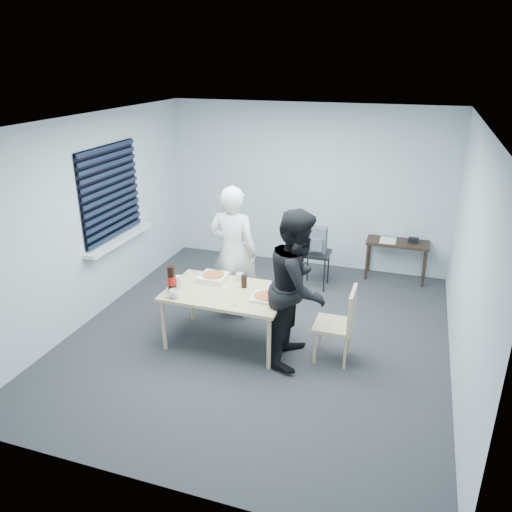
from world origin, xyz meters
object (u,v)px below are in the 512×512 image
(mug_a, at_px, (174,294))
(mug_b, at_px, (240,277))
(person_white, at_px, (233,253))
(chair_right, at_px, (342,320))
(person_black, at_px, (298,287))
(soda_bottle, at_px, (172,279))
(chair_far, at_px, (237,271))
(stool, at_px, (316,259))
(backpack, at_px, (317,240))
(dining_table, at_px, (226,296))
(side_table, at_px, (397,246))

(mug_a, relative_size, mug_b, 1.23)
(person_white, bearing_deg, chair_right, 157.12)
(person_black, distance_m, mug_b, 0.92)
(person_black, distance_m, mug_a, 1.41)
(person_white, xyz_separation_m, soda_bottle, (-0.43, -0.88, -0.05))
(person_black, bearing_deg, mug_b, 65.06)
(person_black, xyz_separation_m, mug_b, (-0.82, 0.38, -0.16))
(chair_far, height_order, mug_b, chair_far)
(mug_b, bearing_deg, chair_right, -12.60)
(mug_a, xyz_separation_m, soda_bottle, (-0.10, 0.15, 0.10))
(person_white, height_order, stool, person_white)
(chair_far, xyz_separation_m, chair_right, (1.58, -0.92, 0.00))
(chair_right, xyz_separation_m, mug_a, (-1.86, -0.39, 0.22))
(chair_right, xyz_separation_m, backpack, (-0.67, 1.83, 0.23))
(dining_table, relative_size, backpack, 3.60)
(backpack, xyz_separation_m, soda_bottle, (-1.28, -2.07, 0.09))
(person_white, bearing_deg, dining_table, 104.08)
(dining_table, xyz_separation_m, chair_right, (1.36, 0.04, -0.11))
(person_black, height_order, soda_bottle, person_black)
(person_black, bearing_deg, backpack, 5.41)
(dining_table, relative_size, chair_far, 1.58)
(stool, bearing_deg, person_white, -125.46)
(stool, bearing_deg, person_black, -84.63)
(person_white, distance_m, stool, 1.54)
(dining_table, distance_m, stool, 2.02)
(dining_table, bearing_deg, stool, 70.13)
(stool, xyz_separation_m, soda_bottle, (-1.28, -2.09, 0.39))
(dining_table, distance_m, chair_far, 1.00)
(mug_a, height_order, soda_bottle, soda_bottle)
(dining_table, relative_size, person_white, 0.79)
(dining_table, distance_m, person_black, 0.91)
(person_white, distance_m, backpack, 1.47)
(chair_far, distance_m, mug_a, 1.36)
(dining_table, xyz_separation_m, soda_bottle, (-0.60, -0.20, 0.21))
(chair_right, xyz_separation_m, stool, (-0.67, 1.85, -0.07))
(mug_a, bearing_deg, chair_far, 78.07)
(person_white, distance_m, mug_b, 0.44)
(chair_far, height_order, person_white, person_white)
(dining_table, height_order, person_white, person_white)
(dining_table, distance_m, side_table, 3.12)
(chair_right, relative_size, mug_b, 8.90)
(soda_bottle, bearing_deg, mug_a, -55.71)
(chair_far, bearing_deg, dining_table, -77.01)
(chair_right, distance_m, mug_a, 1.91)
(chair_far, xyz_separation_m, stool, (0.91, 0.92, -0.07))
(chair_far, relative_size, backpack, 2.28)
(backpack, distance_m, mug_a, 2.52)
(person_black, height_order, stool, person_black)
(mug_b, bearing_deg, person_black, -24.94)
(chair_right, distance_m, backpack, 1.97)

